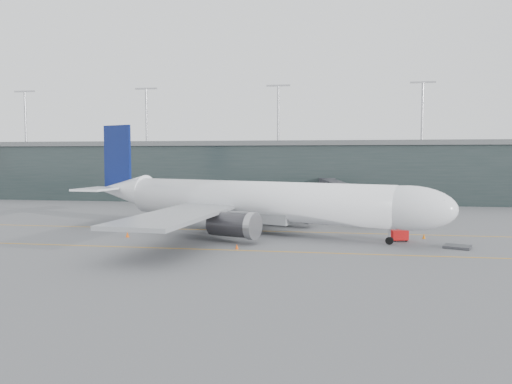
# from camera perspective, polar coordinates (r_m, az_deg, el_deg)

# --- Properties ---
(ground) EXTENTS (320.00, 320.00, 0.00)m
(ground) POSITION_cam_1_polar(r_m,az_deg,el_deg) (81.43, -4.92, -3.92)
(ground) COLOR #5C5B60
(ground) RESTS_ON ground
(taxiline_a) EXTENTS (160.00, 0.25, 0.02)m
(taxiline_a) POSITION_cam_1_polar(r_m,az_deg,el_deg) (77.59, -5.64, -4.31)
(taxiline_a) COLOR orange
(taxiline_a) RESTS_ON ground
(taxiline_b) EXTENTS (160.00, 0.25, 0.02)m
(taxiline_b) POSITION_cam_1_polar(r_m,az_deg,el_deg) (62.47, -9.42, -6.37)
(taxiline_b) COLOR orange
(taxiline_b) RESTS_ON ground
(taxiline_lead_main) EXTENTS (0.25, 60.00, 0.02)m
(taxiline_lead_main) POSITION_cam_1_polar(r_m,az_deg,el_deg) (99.94, 0.67, -2.43)
(taxiline_lead_main) COLOR orange
(taxiline_lead_main) RESTS_ON ground
(terminal) EXTENTS (240.00, 36.00, 29.00)m
(terminal) POSITION_cam_1_polar(r_m,az_deg,el_deg) (137.68, 0.95, 2.51)
(terminal) COLOR #1E2929
(terminal) RESTS_ON ground
(main_aircraft) EXTENTS (57.59, 53.17, 16.73)m
(main_aircraft) POSITION_cam_1_polar(r_m,az_deg,el_deg) (73.78, -0.54, -1.06)
(main_aircraft) COLOR white
(main_aircraft) RESTS_ON ground
(jet_bridge) EXTENTS (9.53, 42.78, 6.30)m
(jet_bridge) POSITION_cam_1_polar(r_m,az_deg,el_deg) (102.34, 9.93, 0.31)
(jet_bridge) COLOR #2F2F35
(jet_bridge) RESTS_ON ground
(gse_cart) EXTENTS (2.47, 1.93, 1.48)m
(gse_cart) POSITION_cam_1_polar(r_m,az_deg,el_deg) (69.44, 16.03, -4.75)
(gse_cart) COLOR red
(gse_cart) RESTS_ON ground
(baggage_dolly) EXTENTS (3.79, 3.45, 0.31)m
(baggage_dolly) POSITION_cam_1_polar(r_m,az_deg,el_deg) (66.59, 22.02, -5.81)
(baggage_dolly) COLOR #35363A
(baggage_dolly) RESTS_ON ground
(uld_a) EXTENTS (2.67, 2.35, 2.07)m
(uld_a) POSITION_cam_1_polar(r_m,az_deg,el_deg) (92.19, -5.59, -2.31)
(uld_a) COLOR #333237
(uld_a) RESTS_ON ground
(uld_b) EXTENTS (2.56, 2.20, 2.05)m
(uld_b) POSITION_cam_1_polar(r_m,az_deg,el_deg) (92.43, -5.59, -2.30)
(uld_b) COLOR #333237
(uld_b) RESTS_ON ground
(uld_c) EXTENTS (1.90, 1.57, 1.63)m
(uld_c) POSITION_cam_1_polar(r_m,az_deg,el_deg) (91.44, -3.46, -2.50)
(uld_c) COLOR #333237
(uld_c) RESTS_ON ground
(cone_nose) EXTENTS (0.45, 0.45, 0.72)m
(cone_nose) POSITION_cam_1_polar(r_m,az_deg,el_deg) (72.52, 18.64, -4.81)
(cone_nose) COLOR orange
(cone_nose) RESTS_ON ground
(cone_wing_stbd) EXTENTS (0.40, 0.40, 0.64)m
(cone_wing_stbd) POSITION_cam_1_polar(r_m,az_deg,el_deg) (61.19, -2.21, -6.24)
(cone_wing_stbd) COLOR #E84E0C
(cone_wing_stbd) RESTS_ON ground
(cone_wing_port) EXTENTS (0.40, 0.40, 0.64)m
(cone_wing_port) POSITION_cam_1_polar(r_m,az_deg,el_deg) (90.76, 2.87, -2.89)
(cone_wing_port) COLOR #E8440C
(cone_wing_port) RESTS_ON ground
(cone_tail) EXTENTS (0.51, 0.51, 0.80)m
(cone_tail) POSITION_cam_1_polar(r_m,az_deg,el_deg) (72.34, -14.48, -4.71)
(cone_tail) COLOR #F35A0D
(cone_tail) RESTS_ON ground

